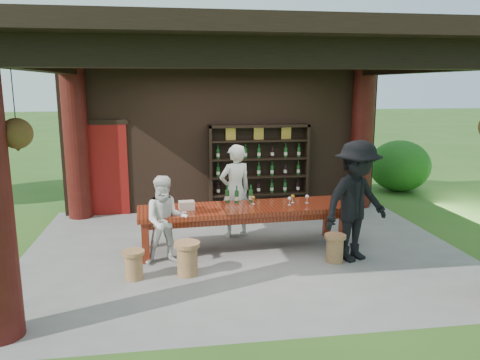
{
  "coord_description": "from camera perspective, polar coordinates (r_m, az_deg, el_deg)",
  "views": [
    {
      "loc": [
        -1.19,
        -7.59,
        2.8
      ],
      "look_at": [
        0.0,
        0.4,
        1.15
      ],
      "focal_mm": 35.0,
      "sensor_mm": 36.0,
      "label": 1
    }
  ],
  "objects": [
    {
      "name": "ground",
      "position": [
        8.18,
        0.42,
        -8.48
      ],
      "size": [
        90.0,
        90.0,
        0.0
      ],
      "primitive_type": "plane",
      "color": "#2D5119",
      "rests_on": "ground"
    },
    {
      "name": "pavilion",
      "position": [
        8.13,
        -0.12,
        6.82
      ],
      "size": [
        7.5,
        6.0,
        3.6
      ],
      "color": "slate",
      "rests_on": "ground"
    },
    {
      "name": "wine_shelf",
      "position": [
        10.39,
        2.3,
        1.45
      ],
      "size": [
        2.22,
        0.34,
        1.95
      ],
      "color": "black",
      "rests_on": "ground"
    },
    {
      "name": "tasting_table",
      "position": [
        8.06,
        0.49,
        -4.03
      ],
      "size": [
        3.64,
        1.13,
        0.75
      ],
      "rotation": [
        0.0,
        0.0,
        0.06
      ],
      "color": "#551B0C",
      "rests_on": "ground"
    },
    {
      "name": "stool_near_left",
      "position": [
        7.1,
        -6.44,
        -9.4
      ],
      "size": [
        0.39,
        0.39,
        0.51
      ],
      "rotation": [
        0.0,
        0.0,
        0.18
      ],
      "color": "brown",
      "rests_on": "ground"
    },
    {
      "name": "stool_near_right",
      "position": [
        7.72,
        11.49,
        -8.06
      ],
      "size": [
        0.34,
        0.34,
        0.45
      ],
      "rotation": [
        0.0,
        0.0,
        -0.09
      ],
      "color": "brown",
      "rests_on": "ground"
    },
    {
      "name": "stool_far_left",
      "position": [
        7.11,
        -12.82,
        -9.97
      ],
      "size": [
        0.33,
        0.33,
        0.43
      ],
      "rotation": [
        0.0,
        0.0,
        0.4
      ],
      "color": "brown",
      "rests_on": "ground"
    },
    {
      "name": "host",
      "position": [
        8.67,
        -0.6,
        -1.34
      ],
      "size": [
        0.74,
        0.61,
        1.74
      ],
      "primitive_type": "imported",
      "rotation": [
        0.0,
        0.0,
        3.49
      ],
      "color": "silver",
      "rests_on": "ground"
    },
    {
      "name": "guest_woman",
      "position": [
        7.46,
        -9.04,
        -4.87
      ],
      "size": [
        0.74,
        0.6,
        1.42
      ],
      "primitive_type": "imported",
      "rotation": [
        0.0,
        0.0,
        0.09
      ],
      "color": "silver",
      "rests_on": "ground"
    },
    {
      "name": "guest_man",
      "position": [
        7.69,
        14.0,
        -2.54
      ],
      "size": [
        1.44,
        1.17,
        1.95
      ],
      "primitive_type": "imported",
      "rotation": [
        0.0,
        0.0,
        0.41
      ],
      "color": "black",
      "rests_on": "ground"
    },
    {
      "name": "table_bottles",
      "position": [
        8.28,
        -0.21,
        -1.69
      ],
      "size": [
        0.5,
        0.14,
        0.31
      ],
      "color": "#194C1E",
      "rests_on": "tasting_table"
    },
    {
      "name": "table_glasses",
      "position": [
        8.24,
        5.59,
        -2.39
      ],
      "size": [
        1.02,
        0.23,
        0.15
      ],
      "color": "silver",
      "rests_on": "tasting_table"
    },
    {
      "name": "napkin_basket",
      "position": [
        7.88,
        -6.53,
        -3.08
      ],
      "size": [
        0.27,
        0.19,
        0.14
      ],
      "primitive_type": "cube",
      "rotation": [
        0.0,
        0.0,
        0.06
      ],
      "color": "#BF6672",
      "rests_on": "tasting_table"
    },
    {
      "name": "shrubs",
      "position": [
        8.6,
        9.87,
        -3.77
      ],
      "size": [
        15.32,
        9.06,
        1.36
      ],
      "color": "#194C14",
      "rests_on": "ground"
    },
    {
      "name": "trees",
      "position": [
        10.11,
        19.86,
        14.09
      ],
      "size": [
        21.5,
        8.84,
        4.8
      ],
      "color": "#3F2819",
      "rests_on": "ground"
    }
  ]
}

